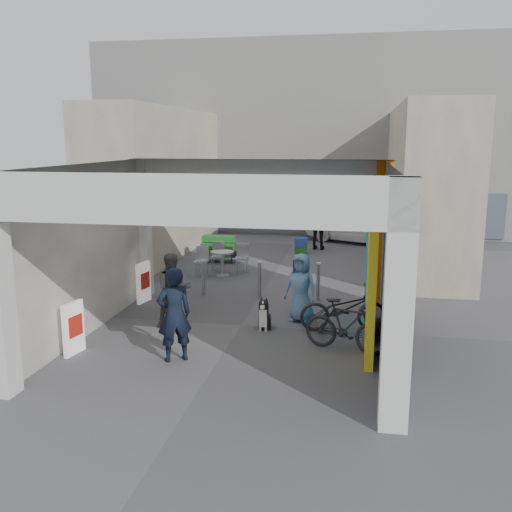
% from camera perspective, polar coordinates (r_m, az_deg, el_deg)
% --- Properties ---
extents(ground, '(90.00, 90.00, 0.00)m').
position_cam_1_polar(ground, '(12.49, -1.49, -6.94)').
color(ground, '#515055').
rests_on(ground, ground).
extents(arcade_canopy, '(6.40, 6.45, 6.40)m').
position_cam_1_polar(arcade_canopy, '(11.06, 0.32, 2.92)').
color(arcade_canopy, silver).
rests_on(arcade_canopy, ground).
extents(far_building, '(18.00, 4.08, 8.00)m').
position_cam_1_polar(far_building, '(25.70, 4.97, 11.58)').
color(far_building, white).
rests_on(far_building, ground).
extents(plaza_bldg_left, '(2.00, 9.00, 5.00)m').
position_cam_1_polar(plaza_bldg_left, '(20.37, -9.71, 7.28)').
color(plaza_bldg_left, '#BCB29B').
rests_on(plaza_bldg_left, ground).
extents(plaza_bldg_right, '(2.00, 9.00, 5.00)m').
position_cam_1_polar(plaza_bldg_right, '(19.26, 16.54, 6.73)').
color(plaza_bldg_right, '#BCB29B').
rests_on(plaza_bldg_right, ground).
extents(bollard_left, '(0.09, 0.09, 0.91)m').
position_cam_1_polar(bollard_left, '(14.83, -5.27, -2.17)').
color(bollard_left, '#95989D').
rests_on(bollard_left, ground).
extents(bollard_center, '(0.09, 0.09, 0.95)m').
position_cam_1_polar(bollard_center, '(14.45, 0.36, -2.41)').
color(bollard_center, '#95989D').
rests_on(bollard_center, ground).
extents(bollard_right, '(0.09, 0.09, 0.95)m').
position_cam_1_polar(bollard_right, '(14.34, 6.25, -2.59)').
color(bollard_right, '#95989D').
rests_on(bollard_right, ground).
extents(advert_board_near, '(0.18, 0.56, 1.00)m').
position_cam_1_polar(advert_board_near, '(11.27, -17.77, -6.87)').
color(advert_board_near, white).
rests_on(advert_board_near, ground).
extents(advert_board_far, '(0.18, 0.56, 1.00)m').
position_cam_1_polar(advert_board_far, '(14.37, -11.17, -2.58)').
color(advert_board_far, white).
rests_on(advert_board_far, ground).
extents(cafe_set, '(1.45, 1.17, 0.88)m').
position_cam_1_polar(cafe_set, '(17.20, -3.56, -0.72)').
color(cafe_set, '#B1B1B6').
rests_on(cafe_set, ground).
extents(produce_stand, '(1.28, 0.69, 0.84)m').
position_cam_1_polar(produce_stand, '(18.86, -3.85, 0.44)').
color(produce_stand, black).
rests_on(produce_stand, ground).
extents(crate_stack, '(0.48, 0.39, 0.56)m').
position_cam_1_polar(crate_stack, '(20.26, 4.52, 1.05)').
color(crate_stack, '#195217').
rests_on(crate_stack, ground).
extents(border_collie, '(0.26, 0.51, 0.71)m').
position_cam_1_polar(border_collie, '(12.16, 0.81, -6.07)').
color(border_collie, black).
rests_on(border_collie, ground).
extents(man_with_dog, '(0.76, 0.69, 1.75)m').
position_cam_1_polar(man_with_dog, '(10.43, -8.18, -5.79)').
color(man_with_dog, black).
rests_on(man_with_dog, ground).
extents(man_back_turned, '(0.98, 0.93, 1.59)m').
position_cam_1_polar(man_back_turned, '(12.37, -8.24, -3.39)').
color(man_back_turned, '#404042').
rests_on(man_back_turned, ground).
extents(man_elderly, '(0.87, 0.71, 1.53)m').
position_cam_1_polar(man_elderly, '(12.61, 4.52, -3.16)').
color(man_elderly, '#527A9F').
rests_on(man_elderly, ground).
extents(man_crates, '(1.13, 0.62, 1.83)m').
position_cam_1_polar(man_crates, '(20.92, 6.32, 3.11)').
color(man_crates, black).
rests_on(man_crates, ground).
extents(bicycle_front, '(1.93, 1.03, 0.96)m').
position_cam_1_polar(bicycle_front, '(12.17, 8.73, -5.20)').
color(bicycle_front, black).
rests_on(bicycle_front, ground).
extents(bicycle_rear, '(1.72, 0.96, 1.00)m').
position_cam_1_polar(bicycle_rear, '(11.01, 9.00, -6.94)').
color(bicycle_rear, black).
rests_on(bicycle_rear, ground).
extents(white_van, '(4.12, 2.98, 1.30)m').
position_cam_1_polar(white_van, '(22.70, 9.85, 3.00)').
color(white_van, white).
rests_on(white_van, ground).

